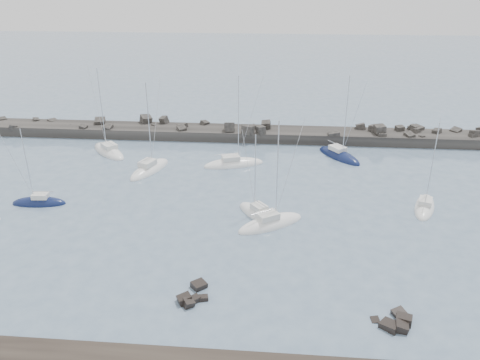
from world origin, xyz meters
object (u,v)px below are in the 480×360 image
sailboat_3 (150,170)px  sailboat_7 (339,156)px  sailboat_8 (424,207)px  sailboat_2 (39,203)px  sailboat_5 (257,214)px  sailboat_1 (109,152)px  sailboat_4 (234,164)px  sailboat_6 (270,224)px

sailboat_3 → sailboat_7: bearing=15.8°
sailboat_8 → sailboat_2: bearing=-176.6°
sailboat_2 → sailboat_7: 46.95m
sailboat_3 → sailboat_7: size_ratio=0.99×
sailboat_2 → sailboat_7: size_ratio=0.77×
sailboat_5 → sailboat_8: bearing=9.9°
sailboat_2 → sailboat_1: bearing=82.2°
sailboat_1 → sailboat_3: bearing=-38.7°
sailboat_7 → sailboat_8: size_ratio=1.20×
sailboat_5 → sailboat_3: bearing=143.0°
sailboat_2 → sailboat_3: size_ratio=0.77×
sailboat_2 → sailboat_4: size_ratio=0.75×
sailboat_3 → sailboat_7: sailboat_7 is taller
sailboat_5 → sailboat_1: bearing=142.4°
sailboat_5 → sailboat_6: (1.73, -2.37, -0.00)m
sailboat_5 → sailboat_8: (21.84, 3.82, -0.02)m
sailboat_2 → sailboat_4: sailboat_4 is taller
sailboat_4 → sailboat_6: bearing=-71.4°
sailboat_8 → sailboat_7: bearing=117.1°
sailboat_6 → sailboat_7: sailboat_7 is taller
sailboat_3 → sailboat_5: 21.98m
sailboat_4 → sailboat_2: bearing=-147.2°
sailboat_8 → sailboat_4: bearing=154.1°
sailboat_5 → sailboat_2: bearing=178.5°
sailboat_3 → sailboat_6: bearing=-39.0°
sailboat_4 → sailboat_6: 20.08m
sailboat_7 → sailboat_1: bearing=-178.1°
sailboat_6 → sailboat_8: size_ratio=1.15×
sailboat_2 → sailboat_8: size_ratio=0.92×
sailboat_1 → sailboat_5: 33.63m
sailboat_1 → sailboat_4: sailboat_1 is taller
sailboat_2 → sailboat_8: (51.19, 3.05, -0.00)m
sailboat_2 → sailboat_6: bearing=-5.8°
sailboat_4 → sailboat_8: 29.46m
sailboat_2 → sailboat_4: bearing=32.8°
sailboat_1 → sailboat_6: sailboat_1 is taller
sailboat_4 → sailboat_5: 17.31m
sailboat_4 → sailboat_3: bearing=-165.1°
sailboat_7 → sailboat_2: bearing=-153.4°
sailboat_5 → sailboat_7: (12.63, 21.80, -0.01)m
sailboat_1 → sailboat_7: bearing=1.9°
sailboat_1 → sailboat_6: bearing=-38.9°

